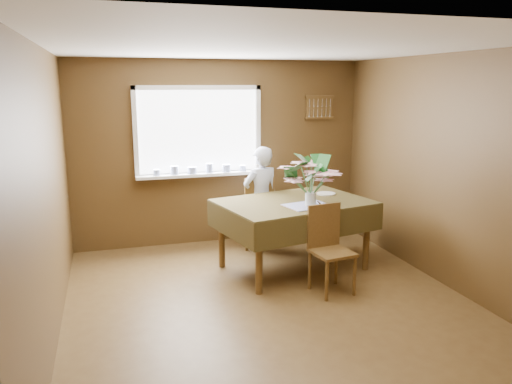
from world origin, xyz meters
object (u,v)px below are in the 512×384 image
object	(u,v)px
chair_far	(256,209)
flower_bouquet	(311,175)
dining_table	(294,209)
seated_woman	(261,199)
chair_near	(328,244)

from	to	relation	value
chair_far	flower_bouquet	size ratio (longest dim) A/B	1.56
dining_table	seated_woman	size ratio (longest dim) A/B	1.38
seated_woman	flower_bouquet	bearing A→B (deg)	91.78
dining_table	chair_far	bearing A→B (deg)	90.09
chair_near	seated_woman	size ratio (longest dim) A/B	0.67
dining_table	flower_bouquet	xyz separation A→B (m)	(0.09, -0.28, 0.45)
seated_woman	flower_bouquet	distance (m)	1.18
dining_table	chair_near	xyz separation A→B (m)	(0.12, -0.70, -0.22)
dining_table	chair_near	bearing A→B (deg)	-92.34
dining_table	seated_woman	distance (m)	0.79
chair_far	seated_woman	world-z (taller)	seated_woman
chair_near	flower_bouquet	bearing A→B (deg)	86.83
seated_woman	flower_bouquet	size ratio (longest dim) A/B	2.21
chair_far	seated_woman	xyz separation A→B (m)	(0.03, -0.12, 0.16)
seated_woman	flower_bouquet	world-z (taller)	seated_woman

